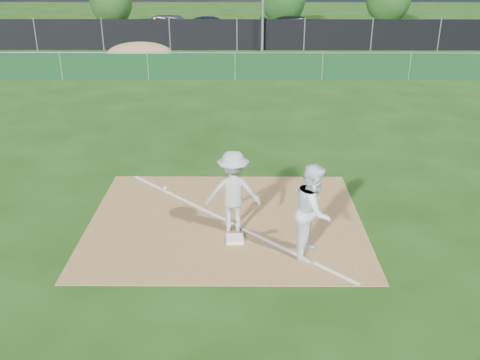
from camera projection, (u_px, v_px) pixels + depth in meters
name	position (u px, v px, depth m)	size (l,w,h in m)	color
ground	(233.00, 110.00, 20.13)	(90.00, 90.00, 0.00)	#18400D
infield_dirt	(226.00, 221.00, 11.86)	(6.00, 5.00, 0.02)	olive
foul_line	(226.00, 220.00, 11.85)	(0.08, 7.00, 0.01)	white
green_fence	(235.00, 67.00, 24.48)	(44.00, 0.05, 1.20)	#0E3418
dirt_mound	(140.00, 54.00, 27.73)	(3.38, 2.60, 1.17)	#987B49
black_fence	(237.00, 35.00, 31.71)	(46.00, 0.04, 1.80)	black
parking_lot	(238.00, 38.00, 36.65)	(46.00, 9.00, 0.01)	black
first_base	(235.00, 239.00, 11.02)	(0.36, 0.36, 0.07)	white
play_at_first	(233.00, 192.00, 11.13)	(2.03, 0.67, 1.78)	silver
runner	(313.00, 211.00, 10.23)	(0.92, 0.72, 1.90)	white
car_left	(174.00, 26.00, 35.81)	(1.96, 4.86, 1.66)	#ADAFB5
car_mid	(213.00, 29.00, 35.35)	(1.53, 4.39, 1.45)	black
car_right	(299.00, 27.00, 36.08)	(2.03, 5.00, 1.45)	black
tree_left	(111.00, 1.00, 40.60)	(3.17, 3.17, 3.76)	#382316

